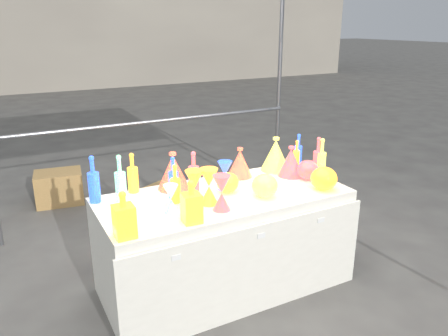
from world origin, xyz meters
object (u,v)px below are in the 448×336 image
display_table (225,241)px  hourglass_0 (209,186)px  decanter_0 (124,214)px  cardboard_box_closed (59,187)px  globe_0 (324,180)px  bottle_0 (133,173)px  lampshade_0 (173,171)px

display_table → hourglass_0: bearing=-151.0°
display_table → decanter_0: (-0.81, -0.30, 0.52)m
decanter_0 → cardboard_box_closed: bearing=91.7°
cardboard_box_closed → globe_0: bearing=-50.5°
display_table → bottle_0: 0.85m
display_table → cardboard_box_closed: size_ratio=3.70×
cardboard_box_closed → decanter_0: decanter_0 is taller
display_table → globe_0: 0.87m
display_table → hourglass_0: 0.54m
display_table → hourglass_0: hourglass_0 is taller
cardboard_box_closed → decanter_0: 2.70m
display_table → bottle_0: size_ratio=6.18×
hourglass_0 → lampshade_0: (-0.11, 0.38, 0.01)m
cardboard_box_closed → bottle_0: bottle_0 is taller
cardboard_box_closed → hourglass_0: 2.59m
decanter_0 → lampshade_0: bearing=48.4°
cardboard_box_closed → globe_0: globe_0 is taller
globe_0 → bottle_0: bearing=153.9°
display_table → lampshade_0: lampshade_0 is taller
display_table → lampshade_0: 0.65m
decanter_0 → hourglass_0: (0.64, 0.21, -0.02)m
globe_0 → display_table: bearing=159.7°
hourglass_0 → globe_0: size_ratio=1.30×
hourglass_0 → lampshade_0: bearing=105.4°
decanter_0 → lampshade_0: decanter_0 is taller
hourglass_0 → lampshade_0: size_ratio=0.90×
display_table → bottle_0: bottle_0 is taller
bottle_0 → cardboard_box_closed: bearing=98.9°
bottle_0 → hourglass_0: bearing=-49.2°
bottle_0 → lampshade_0: bearing=-13.8°
cardboard_box_closed → decanter_0: (0.05, -2.60, 0.71)m
decanter_0 → lampshade_0: (0.54, 0.59, -0.00)m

